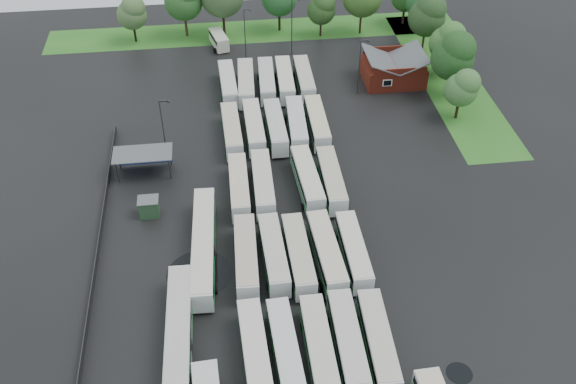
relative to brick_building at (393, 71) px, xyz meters
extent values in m
plane|color=black|center=(-24.00, -42.77, -1.87)|extent=(160.00, 160.00, 0.00)
cube|color=maroon|center=(0.00, 0.03, -0.17)|extent=(10.00, 8.00, 3.40)
cube|color=#4C4F51|center=(-2.50, 0.03, 2.43)|extent=(5.07, 8.60, 2.19)
cube|color=#4C4F51|center=(2.50, 0.03, 2.43)|extent=(5.07, 8.60, 2.19)
cube|color=maroon|center=(0.00, -3.97, 2.03)|extent=(9.00, 0.20, 1.20)
cube|color=silver|center=(-2.00, -4.02, 0.13)|extent=(1.60, 0.12, 1.20)
cylinder|color=#2D2D30|center=(-44.80, -22.77, -0.17)|extent=(0.16, 0.16, 3.40)
cylinder|color=#2D2D30|center=(-37.60, -22.77, -0.17)|extent=(0.16, 0.16, 3.40)
cylinder|color=#2D2D30|center=(-44.80, -19.57, -0.17)|extent=(0.16, 0.16, 3.40)
cylinder|color=#2D2D30|center=(-37.60, -19.57, -0.17)|extent=(0.16, 0.16, 3.40)
cube|color=#4C4F51|center=(-41.20, -21.17, 1.63)|extent=(8.20, 4.20, 0.15)
cube|color=navy|center=(-41.20, -19.27, -0.27)|extent=(7.60, 0.08, 2.60)
cube|color=#234326|center=(-40.20, -30.17, -0.62)|extent=(2.50, 2.00, 2.50)
cube|color=#4C4F51|center=(-40.20, -30.17, 0.69)|extent=(2.70, 2.20, 0.12)
cube|color=#2D6F1E|center=(-22.00, 22.03, -1.86)|extent=(80.00, 10.00, 0.01)
cube|color=#2D6F1E|center=(10.00, 0.03, -1.86)|extent=(10.00, 50.00, 0.01)
cube|color=#2D2D30|center=(-46.20, -34.77, -1.27)|extent=(0.10, 50.00, 1.20)
cube|color=silver|center=(-28.40, -54.84, -0.06)|extent=(2.90, 11.94, 2.72)
cube|color=black|center=(-28.40, -54.84, 0.48)|extent=(2.94, 11.47, 0.87)
cube|color=#117A28|center=(-28.40, -54.84, -0.66)|extent=(2.94, 11.70, 0.60)
cube|color=beige|center=(-28.40, -54.84, 1.35)|extent=(2.79, 11.58, 0.12)
cylinder|color=black|center=(-28.40, -51.04, -1.42)|extent=(2.52, 0.95, 0.95)
cube|color=silver|center=(-25.27, -54.95, -0.10)|extent=(2.89, 11.73, 2.67)
cube|color=black|center=(-25.27, -54.95, 0.44)|extent=(2.93, 11.27, 0.85)
cube|color=#087617|center=(-25.27, -54.95, -0.68)|extent=(2.93, 11.50, 0.59)
cube|color=silver|center=(-25.27, -54.95, 1.29)|extent=(2.78, 11.38, 0.12)
cylinder|color=black|center=(-25.27, -51.22, -1.43)|extent=(2.47, 0.93, 0.93)
cube|color=silver|center=(-21.84, -55.23, -0.03)|extent=(2.56, 12.09, 2.77)
cube|color=black|center=(-21.84, -55.23, 0.53)|extent=(2.62, 11.61, 0.89)
cube|color=#0A761C|center=(-21.84, -55.23, -0.64)|extent=(2.61, 11.85, 0.61)
cube|color=beige|center=(-21.84, -55.23, 1.41)|extent=(2.46, 11.73, 0.12)
cylinder|color=black|center=(-21.84, -51.37, -1.41)|extent=(2.57, 0.97, 0.97)
cube|color=silver|center=(-18.75, -54.96, -0.01)|extent=(2.77, 12.24, 2.79)
cube|color=black|center=(-18.75, -54.96, 0.55)|extent=(2.83, 11.75, 0.89)
cube|color=#176929|center=(-18.75, -54.96, -0.63)|extent=(2.82, 11.99, 0.61)
cube|color=#B9B4A8|center=(-18.75, -54.96, 1.44)|extent=(2.67, 11.87, 0.12)
cylinder|color=black|center=(-18.75, -58.86, -1.41)|extent=(2.59, 0.98, 0.98)
cylinder|color=black|center=(-18.75, -51.06, -1.41)|extent=(2.59, 0.98, 0.98)
cube|color=silver|center=(-15.61, -55.17, -0.04)|extent=(2.94, 12.06, 2.75)
cube|color=black|center=(-15.61, -55.17, 0.51)|extent=(2.98, 11.59, 0.88)
cube|color=#117A20|center=(-15.61, -55.17, -0.65)|extent=(2.98, 11.83, 0.60)
cube|color=#BBB3A2|center=(-15.61, -55.17, 1.38)|extent=(2.83, 11.70, 0.12)
cylinder|color=black|center=(-15.61, -59.01, -1.42)|extent=(2.55, 0.96, 0.96)
cylinder|color=black|center=(-15.61, -51.34, -1.42)|extent=(2.55, 0.96, 0.96)
cube|color=silver|center=(-28.31, -41.33, -0.01)|extent=(2.93, 12.25, 2.79)
cube|color=black|center=(-28.31, -41.33, 0.54)|extent=(2.98, 11.76, 0.89)
cube|color=#096F18|center=(-28.31, -41.33, -0.63)|extent=(2.98, 12.01, 0.61)
cube|color=#B7A68E|center=(-28.31, -41.33, 1.43)|extent=(2.82, 11.88, 0.12)
cylinder|color=black|center=(-28.31, -45.22, -1.41)|extent=(2.59, 0.97, 0.97)
cylinder|color=black|center=(-28.31, -37.43, -1.41)|extent=(2.59, 0.97, 0.97)
cube|color=silver|center=(-25.00, -41.22, -0.07)|extent=(2.79, 11.87, 2.70)
cube|color=black|center=(-25.00, -41.22, 0.47)|extent=(2.84, 11.40, 0.87)
cube|color=#0B701D|center=(-25.00, -41.22, -0.67)|extent=(2.83, 11.63, 0.60)
cube|color=#BCB6A6|center=(-25.00, -41.22, 1.33)|extent=(2.68, 11.51, 0.12)
cylinder|color=black|center=(-25.00, -45.00, -1.42)|extent=(2.51, 0.94, 0.94)
cylinder|color=black|center=(-25.00, -37.45, -1.42)|extent=(2.51, 0.94, 0.94)
cube|color=silver|center=(-22.10, -41.79, -0.04)|extent=(2.73, 12.07, 2.76)
cube|color=black|center=(-22.10, -41.79, 0.51)|extent=(2.78, 11.59, 0.88)
cube|color=#18702D|center=(-22.10, -41.79, -0.64)|extent=(2.78, 11.83, 0.61)
cube|color=#B6AC93|center=(-22.10, -41.79, 1.39)|extent=(2.62, 11.71, 0.12)
cylinder|color=black|center=(-22.10, -45.64, -1.41)|extent=(2.56, 0.96, 0.96)
cylinder|color=black|center=(-22.10, -37.94, -1.41)|extent=(2.56, 0.96, 0.96)
cube|color=silver|center=(-18.74, -41.83, 0.00)|extent=(3.13, 12.40, 2.82)
cube|color=black|center=(-18.74, -41.83, 0.57)|extent=(3.17, 11.91, 0.90)
cube|color=#137121|center=(-18.74, -41.83, -0.62)|extent=(3.17, 12.16, 0.62)
cube|color=beige|center=(-18.74, -41.83, 1.46)|extent=(3.01, 12.03, 0.12)
cylinder|color=black|center=(-18.74, -45.76, -1.40)|extent=(2.61, 0.98, 0.98)
cylinder|color=black|center=(-18.74, -37.89, -1.40)|extent=(2.61, 0.98, 0.98)
cube|color=silver|center=(-15.47, -41.87, -0.10)|extent=(2.43, 11.63, 2.67)
cube|color=black|center=(-15.47, -41.87, 0.44)|extent=(2.49, 11.17, 0.85)
cube|color=#1C712B|center=(-15.47, -41.87, -0.68)|extent=(2.48, 11.40, 0.59)
cube|color=beige|center=(-15.47, -41.87, 1.28)|extent=(2.33, 11.29, 0.12)
cylinder|color=black|center=(-15.47, -45.59, -1.43)|extent=(2.47, 0.93, 0.93)
cylinder|color=black|center=(-15.47, -38.15, -1.43)|extent=(2.47, 0.93, 0.93)
cube|color=silver|center=(-28.28, -28.02, -0.08)|extent=(2.59, 11.74, 2.68)
cube|color=black|center=(-28.28, -28.02, 0.45)|extent=(2.64, 11.27, 0.86)
cube|color=#167625|center=(-28.28, -28.02, -0.68)|extent=(2.63, 11.51, 0.59)
cube|color=beige|center=(-28.28, -28.02, 1.31)|extent=(2.49, 11.39, 0.12)
cylinder|color=black|center=(-28.28, -31.76, -1.43)|extent=(2.49, 0.94, 0.94)
cylinder|color=black|center=(-28.28, -24.27, -1.43)|extent=(2.49, 0.94, 0.94)
cube|color=silver|center=(-25.06, -27.83, -0.02)|extent=(2.77, 12.19, 2.78)
cube|color=black|center=(-25.06, -27.83, 0.54)|extent=(2.82, 11.70, 0.89)
cube|color=#186B25|center=(-25.06, -27.83, -0.63)|extent=(2.81, 11.95, 0.61)
cube|color=beige|center=(-25.06, -27.83, 1.42)|extent=(2.66, 11.82, 0.12)
cylinder|color=black|center=(-25.06, -31.72, -1.41)|extent=(2.58, 0.97, 0.97)
cylinder|color=black|center=(-25.06, -23.95, -1.41)|extent=(2.58, 0.97, 0.97)
cube|color=silver|center=(-18.96, -27.63, -0.01)|extent=(3.15, 12.30, 2.79)
cube|color=black|center=(-18.96, -27.63, 0.55)|extent=(3.19, 11.82, 0.89)
cube|color=#177B2D|center=(-18.96, -27.63, -0.63)|extent=(3.19, 12.06, 0.61)
cube|color=beige|center=(-18.96, -27.63, 1.44)|extent=(3.03, 11.93, 0.12)
cylinder|color=black|center=(-18.96, -31.53, -1.41)|extent=(2.59, 0.98, 0.98)
cylinder|color=black|center=(-18.96, -23.73, -1.41)|extent=(2.59, 0.98, 0.98)
cube|color=silver|center=(-15.75, -28.16, -0.04)|extent=(2.64, 12.06, 2.76)
cube|color=black|center=(-15.75, -28.16, 0.52)|extent=(2.70, 11.58, 0.88)
cube|color=#077217|center=(-15.75, -28.16, -0.64)|extent=(2.69, 11.82, 0.61)
cube|color=#B7AC8F|center=(-15.75, -28.16, 1.39)|extent=(2.54, 11.70, 0.12)
cylinder|color=black|center=(-15.75, -32.01, -1.41)|extent=(2.56, 0.96, 0.96)
cylinder|color=black|center=(-15.75, -24.31, -1.41)|extent=(2.56, 0.96, 0.96)
cube|color=silver|center=(-28.50, -14.60, -0.06)|extent=(2.76, 11.93, 2.72)
cube|color=black|center=(-28.50, -14.60, 0.48)|extent=(2.81, 11.46, 0.87)
cube|color=#147326|center=(-28.50, -14.60, -0.66)|extent=(2.81, 11.70, 0.60)
cube|color=#C0B396|center=(-28.50, -14.60, 1.35)|extent=(2.66, 11.58, 0.12)
cylinder|color=black|center=(-28.50, -18.40, -1.42)|extent=(2.52, 0.95, 0.95)
cylinder|color=black|center=(-28.50, -10.80, -1.42)|extent=(2.52, 0.95, 0.95)
cube|color=silver|center=(-25.14, -14.13, -0.03)|extent=(2.65, 12.12, 2.77)
cube|color=black|center=(-25.14, -14.13, 0.53)|extent=(2.70, 11.64, 0.89)
cube|color=#0F771F|center=(-25.14, -14.13, -0.64)|extent=(2.70, 11.88, 0.61)
cube|color=beige|center=(-25.14, -14.13, 1.41)|extent=(2.54, 11.76, 0.12)
cylinder|color=black|center=(-25.14, -18.00, -1.41)|extent=(2.57, 0.97, 0.97)
cylinder|color=black|center=(-25.14, -10.26, -1.41)|extent=(2.57, 0.97, 0.97)
cube|color=silver|center=(-21.89, -14.48, -0.04)|extent=(2.65, 12.04, 2.75)
cube|color=black|center=(-21.89, -14.48, 0.51)|extent=(2.70, 11.56, 0.88)
cube|color=#0D7023|center=(-21.89, -14.48, -0.64)|extent=(2.69, 11.80, 0.61)
cube|color=#B9B6B0|center=(-21.89, -14.48, 1.39)|extent=(2.54, 11.68, 0.12)
cylinder|color=black|center=(-21.89, -18.33, -1.42)|extent=(2.55, 0.96, 0.96)
cylinder|color=black|center=(-21.89, -10.64, -1.42)|extent=(2.55, 0.96, 0.96)
cube|color=silver|center=(-18.63, -14.20, -0.02)|extent=(3.11, 12.23, 2.78)
cube|color=black|center=(-18.63, -14.20, 0.53)|extent=(3.15, 11.75, 0.89)
cube|color=#1B6925|center=(-18.63, -14.20, -0.63)|extent=(3.15, 11.99, 0.61)
cube|color=#BDBCBA|center=(-18.63, -14.20, 1.42)|extent=(2.99, 11.86, 0.12)
cylinder|color=black|center=(-18.63, -18.07, -1.41)|extent=(2.58, 0.97, 0.97)
cylinder|color=black|center=(-18.63, -10.32, -1.41)|extent=(2.58, 0.97, 0.97)
cube|color=silver|center=(-15.46, -14.16, -0.04)|extent=(2.65, 12.01, 2.74)
cube|color=black|center=(-15.46, -14.16, 0.50)|extent=(2.70, 11.53, 0.88)
cube|color=#14702A|center=(-15.46, -14.16, -0.65)|extent=(2.70, 11.77, 0.60)
cube|color=beige|center=(-15.46, -14.16, 1.38)|extent=(2.55, 11.65, 0.12)
cylinder|color=black|center=(-15.46, -17.99, -1.42)|extent=(2.55, 0.96, 0.96)
cylinder|color=black|center=(-15.46, -10.33, -1.42)|extent=(2.55, 0.96, 0.96)
cube|color=silver|center=(-28.37, -0.71, -0.07)|extent=(2.81, 11.86, 2.70)
cube|color=black|center=(-28.37, -0.71, 0.47)|extent=(2.85, 11.39, 0.86)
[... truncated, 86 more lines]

